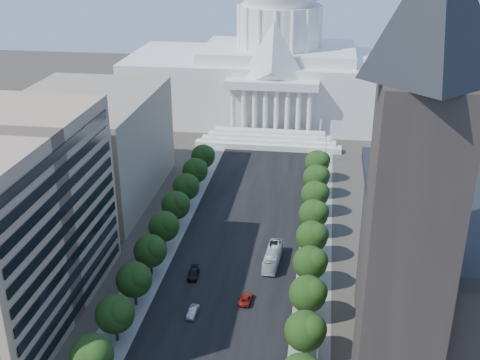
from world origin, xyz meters
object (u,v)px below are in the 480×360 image
at_px(car_silver, 193,312).
at_px(car_red, 246,299).
at_px(city_bus, 273,257).
at_px(car_dark_b, 193,274).

height_order(car_silver, car_red, car_silver).
relative_size(car_silver, city_bus, 0.36).
bearing_deg(car_silver, city_bus, 61.56).
relative_size(car_red, city_bus, 0.41).
bearing_deg(car_dark_b, car_red, -35.16).
bearing_deg(car_silver, car_dark_b, 105.89).
distance_m(car_silver, car_dark_b, 14.45).
bearing_deg(car_dark_b, car_silver, -81.88).
relative_size(car_silver, car_red, 0.88).
xyz_separation_m(car_dark_b, city_bus, (17.32, 8.43, 1.00)).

